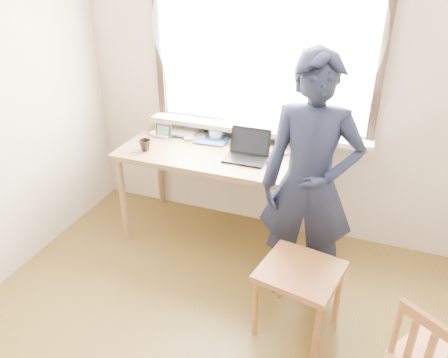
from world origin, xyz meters
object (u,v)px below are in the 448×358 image
at_px(work_chair, 300,278).
at_px(person, 309,185).
at_px(mug_white, 216,134).
at_px(laptop, 248,151).
at_px(desk, 215,160).
at_px(mug_dark, 145,145).

xyz_separation_m(work_chair, person, (-0.05, 0.37, 0.46)).
bearing_deg(work_chair, mug_white, 133.42).
distance_m(laptop, person, 0.68).
xyz_separation_m(laptop, mug_white, (-0.36, 0.25, -0.01)).
bearing_deg(laptop, person, -35.57).
bearing_deg(work_chair, desk, 137.80).
bearing_deg(desk, laptop, -6.86).
xyz_separation_m(laptop, mug_dark, (-0.80, -0.16, -0.01)).
bearing_deg(desk, mug_dark, -159.89).
relative_size(mug_white, mug_dark, 1.21).
xyz_separation_m(mug_white, work_chair, (0.96, -1.02, -0.45)).
bearing_deg(mug_white, mug_dark, -137.19).
bearing_deg(desk, work_chair, -42.20).
xyz_separation_m(desk, person, (0.83, -0.43, 0.15)).
height_order(desk, person, person).
height_order(mug_white, mug_dark, mug_white).
distance_m(laptop, mug_white, 0.44).
bearing_deg(mug_white, work_chair, -46.58).
relative_size(laptop, mug_white, 2.72).
height_order(mug_dark, person, person).
bearing_deg(work_chair, person, 98.09).
relative_size(desk, laptop, 4.75).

